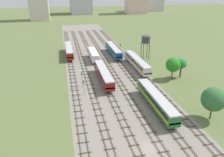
% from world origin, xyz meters
% --- Properties ---
extents(ground_plane, '(480.00, 480.00, 0.00)m').
position_xyz_m(ground_plane, '(0.00, 56.00, 0.00)').
color(ground_plane, '#5B6B3D').
extents(ballast_bed, '(27.95, 176.00, 0.01)m').
position_xyz_m(ballast_bed, '(0.00, 56.00, 0.00)').
color(ballast_bed, gray).
rests_on(ballast_bed, ground).
extents(track_far_left, '(2.40, 126.00, 0.29)m').
position_xyz_m(track_far_left, '(-11.98, 57.00, 0.14)').
color(track_far_left, '#47382D').
rests_on(track_far_left, ground).
extents(track_left, '(2.40, 126.00, 0.29)m').
position_xyz_m(track_left, '(-7.19, 57.00, 0.14)').
color(track_left, '#47382D').
rests_on(track_left, ground).
extents(track_centre_left, '(2.40, 126.00, 0.29)m').
position_xyz_m(track_centre_left, '(-2.40, 57.00, 0.14)').
color(track_centre_left, '#47382D').
rests_on(track_centre_left, ground).
extents(track_centre, '(2.40, 126.00, 0.29)m').
position_xyz_m(track_centre, '(2.40, 57.00, 0.14)').
color(track_centre, '#47382D').
rests_on(track_centre, ground).
extents(track_centre_right, '(2.40, 126.00, 0.29)m').
position_xyz_m(track_centre_right, '(7.19, 57.00, 0.14)').
color(track_centre_right, '#47382D').
rests_on(track_centre_right, ground).
extents(track_right, '(2.40, 126.00, 0.29)m').
position_xyz_m(track_right, '(11.98, 57.00, 0.14)').
color(track_right, '#47382D').
rests_on(track_right, ground).
extents(diesel_railcar_centre_right_nearest, '(2.96, 20.50, 3.80)m').
position_xyz_m(diesel_railcar_centre_right_nearest, '(7.19, 13.52, 2.60)').
color(diesel_railcar_centre_right_nearest, '#286638').
rests_on(diesel_railcar_centre_right_nearest, ground).
extents(diesel_railcar_centre_left_near, '(2.96, 20.50, 3.80)m').
position_xyz_m(diesel_railcar_centre_left_near, '(-2.40, 33.24, 2.60)').
color(diesel_railcar_centre_left_near, maroon).
rests_on(diesel_railcar_centre_left_near, ground).
extents(passenger_coach_right_mid, '(2.96, 22.00, 3.80)m').
position_xyz_m(passenger_coach_right_mid, '(11.98, 42.19, 2.61)').
color(passenger_coach_right_mid, white).
rests_on(passenger_coach_right_mid, ground).
extents(freight_boxcar_centre_left_midfar, '(2.87, 14.00, 3.60)m').
position_xyz_m(freight_boxcar_centre_left_midfar, '(-2.39, 55.76, 2.45)').
color(freight_boxcar_centre_left_midfar, white).
rests_on(freight_boxcar_centre_left_midfar, ground).
extents(diesel_railcar_centre_right_far, '(2.96, 20.50, 3.80)m').
position_xyz_m(diesel_railcar_centre_right_far, '(7.19, 60.30, 2.60)').
color(diesel_railcar_centre_right_far, '#194C8C').
rests_on(diesel_railcar_centre_right_far, ground).
extents(diesel_railcar_far_left_farther, '(2.96, 20.50, 3.80)m').
position_xyz_m(diesel_railcar_far_left_farther, '(-11.98, 64.19, 2.60)').
color(diesel_railcar_far_left_farther, maroon).
rests_on(diesel_railcar_far_left_farther, ground).
extents(water_tower, '(3.62, 3.62, 10.18)m').
position_xyz_m(water_tower, '(18.96, 52.49, 8.36)').
color(water_tower, '#2D2826').
rests_on(water_tower, ground).
extents(signal_post_nearest, '(0.28, 0.47, 5.03)m').
position_xyz_m(signal_post_nearest, '(-9.58, 30.24, 3.22)').
color(signal_post_nearest, gray).
rests_on(signal_post_nearest, ground).
extents(signal_post_near, '(0.28, 0.47, 5.70)m').
position_xyz_m(signal_post_near, '(9.58, 57.96, 3.60)').
color(signal_post_near, gray).
rests_on(signal_post_near, ground).
extents(signal_post_mid, '(0.28, 0.47, 4.62)m').
position_xyz_m(signal_post_mid, '(-9.58, 24.93, 2.98)').
color(signal_post_mid, gray).
rests_on(signal_post_mid, ground).
extents(lineside_tree_0, '(5.58, 5.58, 8.01)m').
position_xyz_m(lineside_tree_0, '(17.84, 6.45, 5.22)').
color(lineside_tree_0, '#4C331E').
rests_on(lineside_tree_0, ground).
extents(lineside_tree_1, '(3.33, 3.33, 6.50)m').
position_xyz_m(lineside_tree_1, '(23.61, 31.05, 4.77)').
color(lineside_tree_1, '#4C331E').
rests_on(lineside_tree_1, ground).
extents(lineside_tree_2, '(4.75, 4.75, 7.45)m').
position_xyz_m(lineside_tree_2, '(20.00, 30.09, 5.06)').
color(lineside_tree_2, '#4C331E').
rests_on(lineside_tree_2, ground).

